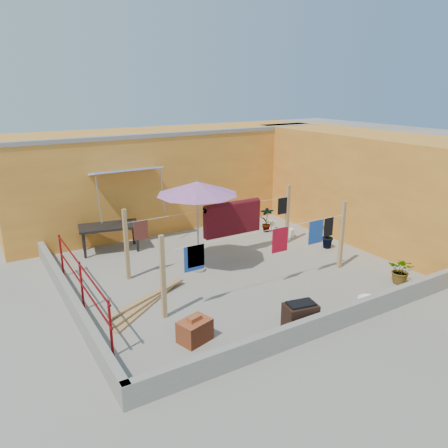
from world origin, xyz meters
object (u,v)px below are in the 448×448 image
(brazier, at_px, (300,316))
(plant_back_a, at_px, (218,216))
(patio_umbrella, at_px, (197,189))
(brick_stack, at_px, (195,330))
(white_basin, at_px, (368,300))
(water_jug_a, at_px, (291,233))
(water_jug_b, at_px, (272,225))
(green_hose, at_px, (239,223))
(outdoor_table, at_px, (109,228))

(brazier, bearing_deg, plant_back_a, 73.61)
(patio_umbrella, height_order, brick_stack, patio_umbrella)
(brick_stack, xyz_separation_m, white_basin, (4.04, -0.61, -0.18))
(white_basin, relative_size, water_jug_a, 1.47)
(brick_stack, bearing_deg, patio_umbrella, 60.70)
(brick_stack, distance_m, water_jug_a, 6.46)
(brick_stack, bearing_deg, plant_back_a, 55.87)
(brick_stack, distance_m, water_jug_b, 7.06)
(water_jug_a, xyz_separation_m, plant_back_a, (-1.48, 2.03, 0.25))
(patio_umbrella, xyz_separation_m, brazier, (0.37, -3.55, -1.90))
(white_basin, distance_m, water_jug_a, 4.44)
(patio_umbrella, distance_m, green_hose, 4.68)
(brazier, xyz_separation_m, water_jug_a, (3.35, 4.33, -0.14))
(water_jug_a, bearing_deg, white_basin, -106.93)
(brick_stack, xyz_separation_m, brazier, (1.98, -0.69, 0.06))
(outdoor_table, distance_m, water_jug_b, 5.35)
(plant_back_a, bearing_deg, brick_stack, -124.13)
(water_jug_b, bearing_deg, brick_stack, -139.13)
(patio_umbrella, distance_m, plant_back_a, 4.02)
(water_jug_a, bearing_deg, patio_umbrella, -168.16)
(green_hose, bearing_deg, brick_stack, -129.69)
(brick_stack, bearing_deg, brazier, -19.23)
(brick_stack, relative_size, green_hose, 1.44)
(patio_umbrella, bearing_deg, water_jug_b, 25.21)
(plant_back_a, bearing_deg, patio_umbrella, -128.54)
(water_jug_b, bearing_deg, plant_back_a, 144.68)
(water_jug_a, xyz_separation_m, water_jug_b, (0.01, 0.98, -0.00))
(water_jug_a, relative_size, green_hose, 0.67)
(brazier, relative_size, green_hose, 1.48)
(water_jug_b, relative_size, plant_back_a, 0.39)
(water_jug_a, height_order, water_jug_b, water_jug_a)
(brick_stack, distance_m, green_hose, 7.34)
(patio_umbrella, distance_m, water_jug_b, 4.60)
(patio_umbrella, bearing_deg, water_jug_a, 11.84)
(green_hose, bearing_deg, water_jug_b, -57.61)
(water_jug_b, distance_m, green_hose, 1.22)
(patio_umbrella, relative_size, water_jug_b, 7.83)
(white_basin, height_order, water_jug_a, water_jug_a)
(patio_umbrella, height_order, water_jug_a, patio_umbrella)
(white_basin, bearing_deg, plant_back_a, 91.70)
(brick_stack, distance_m, white_basin, 4.09)
(outdoor_table, height_order, water_jug_a, outdoor_table)
(brazier, xyz_separation_m, white_basin, (2.06, 0.08, -0.23))
(patio_umbrella, xyz_separation_m, white_basin, (2.43, -3.47, -2.14))
(water_jug_a, height_order, green_hose, water_jug_a)
(patio_umbrella, xyz_separation_m, brick_stack, (-1.61, -2.86, -1.96))
(patio_umbrella, xyz_separation_m, plant_back_a, (2.24, 2.82, -1.78))
(water_jug_a, bearing_deg, brick_stack, -145.65)
(patio_umbrella, distance_m, brazier, 4.05)
(water_jug_a, bearing_deg, outdoor_table, 161.14)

